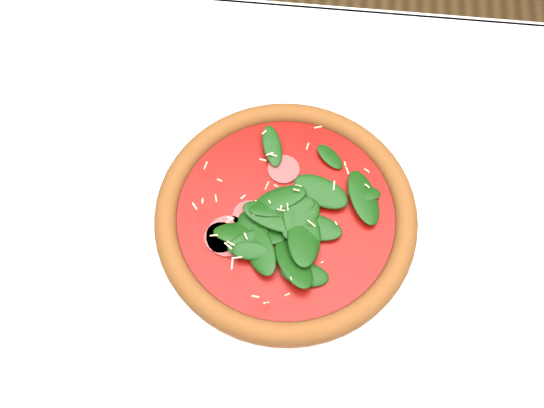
# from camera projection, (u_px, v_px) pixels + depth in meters

# --- Properties ---
(ground) EXTENTS (6.00, 6.00, 0.00)m
(ground) POSITION_uv_depth(u_px,v_px,m) (299.00, 368.00, 1.42)
(ground) COLOR brown
(ground) RESTS_ON ground
(dining_table) EXTENTS (1.21, 0.81, 0.75)m
(dining_table) POSITION_uv_depth(u_px,v_px,m) (317.00, 283.00, 0.83)
(dining_table) COLOR white
(dining_table) RESTS_ON ground
(plate) EXTENTS (0.37, 0.37, 0.02)m
(plate) POSITION_uv_depth(u_px,v_px,m) (286.00, 221.00, 0.75)
(plate) COLOR white
(plate) RESTS_ON dining_table
(pizza) EXTENTS (0.32, 0.32, 0.04)m
(pizza) POSITION_uv_depth(u_px,v_px,m) (286.00, 214.00, 0.73)
(pizza) COLOR #9E5526
(pizza) RESTS_ON plate
(wine_glass) EXTENTS (0.07, 0.07, 0.18)m
(wine_glass) POSITION_uv_depth(u_px,v_px,m) (2.00, 97.00, 0.69)
(wine_glass) COLOR white
(wine_glass) RESTS_ON dining_table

